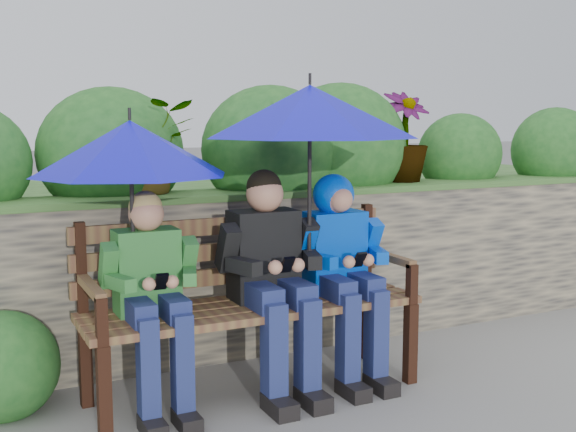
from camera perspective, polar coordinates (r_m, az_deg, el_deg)
name	(u,v)px	position (r m, az deg, el deg)	size (l,w,h in m)	color
ground	(296,388)	(4.11, 0.63, -13.41)	(60.00, 60.00, 0.00)	gray
garden_backdrop	(185,236)	(5.34, -8.11, -1.60)	(8.00, 2.88, 1.81)	#3E3C39
park_bench	(248,292)	(3.94, -3.15, -5.99)	(1.83, 0.54, 0.96)	black
boy_left	(152,289)	(3.67, -10.68, -5.72)	(0.48, 0.55, 1.12)	#286328
boy_middle	(272,270)	(3.87, -1.29, -4.32)	(0.54, 0.63, 1.21)	black
boy_right	(342,258)	(4.08, 4.27, -3.33)	(0.51, 0.62, 1.17)	#0030C5
umbrella_left	(130,148)	(3.61, -12.34, 5.27)	(0.98, 0.98, 0.82)	#0B0CC4
umbrella_right	(310,111)	(3.86, 1.74, 8.26)	(1.16, 1.16, 0.98)	#0B0CC4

